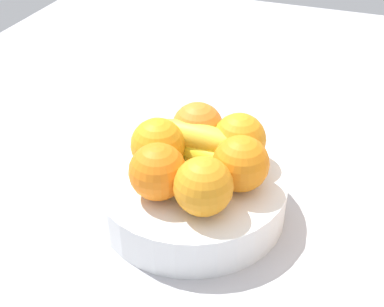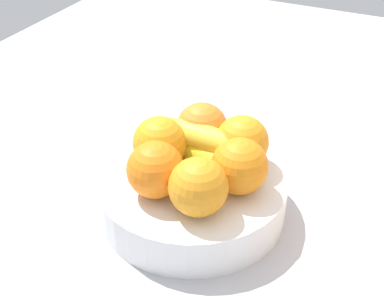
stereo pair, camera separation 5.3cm
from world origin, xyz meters
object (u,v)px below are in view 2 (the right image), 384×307
(fruit_bowl, at_px, (192,194))
(orange_top_stack, at_px, (155,170))
(orange_back_left, at_px, (202,128))
(banana_bunch, at_px, (201,145))
(orange_front_right, at_px, (239,166))
(orange_front_left, at_px, (198,187))
(orange_center, at_px, (242,142))
(orange_back_right, at_px, (160,143))

(fruit_bowl, bearing_deg, orange_top_stack, -28.94)
(orange_back_left, distance_m, banana_bunch, 0.03)
(orange_front_right, bearing_deg, orange_front_left, -26.02)
(banana_bunch, bearing_deg, fruit_bowl, 4.68)
(fruit_bowl, bearing_deg, banana_bunch, -175.32)
(fruit_bowl, bearing_deg, orange_back_left, -166.59)
(fruit_bowl, height_order, orange_center, orange_center)
(orange_center, distance_m, orange_top_stack, 0.13)
(fruit_bowl, distance_m, orange_back_left, 0.10)
(orange_front_right, distance_m, orange_top_stack, 0.11)
(orange_front_right, xyz_separation_m, orange_center, (-0.05, -0.02, 0.00))
(orange_front_left, bearing_deg, orange_back_right, -126.14)
(fruit_bowl, xyz_separation_m, orange_front_left, (0.06, 0.04, 0.07))
(banana_bunch, bearing_deg, orange_front_left, 22.64)
(orange_front_left, xyz_separation_m, orange_top_stack, (-0.01, -0.07, 0.00))
(orange_back_right, height_order, banana_bunch, orange_back_right)
(orange_front_left, relative_size, orange_center, 1.00)
(orange_front_right, bearing_deg, banana_bunch, -115.19)
(orange_front_left, relative_size, banana_bunch, 0.43)
(fruit_bowl, relative_size, orange_front_right, 3.49)
(orange_front_right, xyz_separation_m, orange_back_right, (-0.00, -0.12, 0.00))
(fruit_bowl, height_order, orange_front_left, orange_front_left)
(orange_front_right, relative_size, orange_center, 1.00)
(orange_center, height_order, banana_bunch, orange_center)
(orange_back_right, bearing_deg, orange_back_left, 148.73)
(orange_front_left, relative_size, orange_front_right, 1.00)
(orange_top_stack, bearing_deg, fruit_bowl, 151.06)
(orange_back_left, xyz_separation_m, orange_back_right, (0.06, -0.04, 0.00))
(orange_front_left, bearing_deg, orange_top_stack, -97.35)
(orange_back_left, bearing_deg, orange_back_right, -31.27)
(fruit_bowl, relative_size, banana_bunch, 1.51)
(orange_top_stack, distance_m, banana_bunch, 0.09)
(orange_front_right, height_order, orange_back_right, same)
(orange_center, relative_size, orange_top_stack, 1.00)
(orange_back_left, bearing_deg, orange_front_right, 52.55)
(orange_front_right, height_order, orange_back_left, same)
(orange_front_left, height_order, orange_top_stack, same)
(fruit_bowl, height_order, orange_top_stack, orange_top_stack)
(orange_front_right, height_order, banana_bunch, orange_front_right)
(orange_back_left, xyz_separation_m, banana_bunch, (0.03, 0.01, -0.01))
(fruit_bowl, xyz_separation_m, banana_bunch, (-0.04, -0.00, 0.06))
(orange_back_left, bearing_deg, orange_front_left, 22.69)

